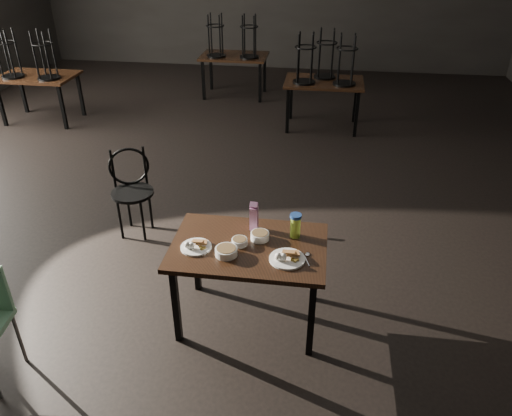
% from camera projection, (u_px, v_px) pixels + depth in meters
% --- Properties ---
extents(main_table, '(1.20, 0.80, 0.75)m').
position_uv_depth(main_table, '(249.00, 253.00, 3.89)').
color(main_table, black).
rests_on(main_table, ground).
extents(plate_left, '(0.24, 0.24, 0.08)m').
position_uv_depth(plate_left, '(196.00, 246.00, 3.80)').
color(plate_left, white).
rests_on(plate_left, main_table).
extents(plate_right, '(0.27, 0.27, 0.09)m').
position_uv_depth(plate_right, '(287.00, 257.00, 3.67)').
color(plate_right, white).
rests_on(plate_right, main_table).
extents(bowl_near, '(0.12, 0.12, 0.05)m').
position_uv_depth(bowl_near, '(239.00, 241.00, 3.84)').
color(bowl_near, white).
rests_on(bowl_near, main_table).
extents(bowl_far, '(0.15, 0.15, 0.06)m').
position_uv_depth(bowl_far, '(260.00, 236.00, 3.90)').
color(bowl_far, white).
rests_on(bowl_far, main_table).
extents(bowl_big, '(0.17, 0.17, 0.06)m').
position_uv_depth(bowl_big, '(226.00, 251.00, 3.72)').
color(bowl_big, white).
rests_on(bowl_big, main_table).
extents(juice_carton, '(0.07, 0.07, 0.25)m').
position_uv_depth(juice_carton, '(254.00, 216.00, 3.99)').
color(juice_carton, '#8F1A70').
rests_on(juice_carton, main_table).
extents(water_bottle, '(0.12, 0.12, 0.20)m').
position_uv_depth(water_bottle, '(295.00, 225.00, 3.90)').
color(water_bottle, '#B1E342').
rests_on(water_bottle, main_table).
extents(spoon, '(0.05, 0.18, 0.01)m').
position_uv_depth(spoon, '(307.00, 255.00, 3.73)').
color(spoon, silver).
rests_on(spoon, main_table).
extents(bentwood_chair, '(0.49, 0.48, 0.91)m').
position_uv_depth(bentwood_chair, '(131.00, 185.00, 5.15)').
color(bentwood_chair, black).
rests_on(bentwood_chair, ground).
extents(bg_table_left, '(1.20, 0.80, 1.48)m').
position_uv_depth(bg_table_left, '(35.00, 76.00, 7.88)').
color(bg_table_left, black).
rests_on(bg_table_left, ground).
extents(bg_table_right, '(1.20, 0.80, 1.48)m').
position_uv_depth(bg_table_right, '(324.00, 79.00, 7.62)').
color(bg_table_right, black).
rests_on(bg_table_right, ground).
extents(bg_table_far, '(1.20, 0.80, 1.48)m').
position_uv_depth(bg_table_far, '(234.00, 55.00, 9.01)').
color(bg_table_far, black).
rests_on(bg_table_far, ground).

